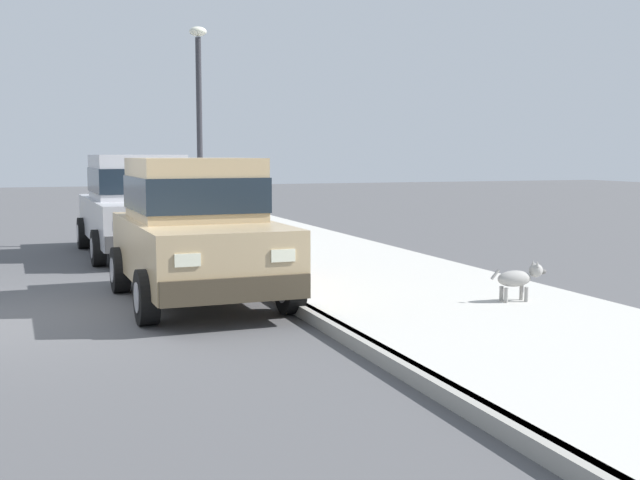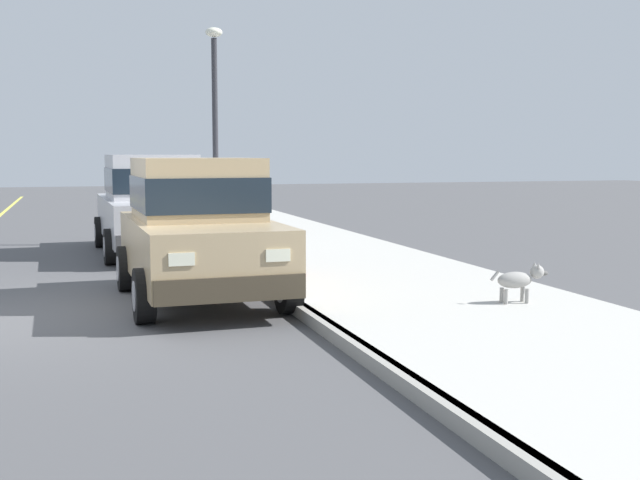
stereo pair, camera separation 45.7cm
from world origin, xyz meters
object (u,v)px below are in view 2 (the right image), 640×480
at_px(car_tan_hatchback, 199,227).
at_px(dog_grey, 520,279).
at_px(street_lamp, 215,108).
at_px(fire_hydrant, 288,253).
at_px(car_silver_sedan, 152,203).

height_order(car_tan_hatchback, dog_grey, car_tan_hatchback).
bearing_deg(street_lamp, fire_hydrant, -88.97).
relative_size(car_tan_hatchback, car_silver_sedan, 0.83).
height_order(car_silver_sedan, street_lamp, street_lamp).
xyz_separation_m(car_silver_sedan, dog_grey, (3.66, -7.37, -0.55)).
height_order(car_silver_sedan, dog_grey, car_silver_sedan).
distance_m(car_silver_sedan, dog_grey, 8.25).
relative_size(fire_hydrant, street_lamp, 0.16).
distance_m(car_tan_hatchback, street_lamp, 6.82).
xyz_separation_m(car_tan_hatchback, street_lamp, (1.35, 6.40, 1.93)).
bearing_deg(car_silver_sedan, street_lamp, 37.43).
relative_size(dog_grey, street_lamp, 0.17).
xyz_separation_m(fire_hydrant, street_lamp, (-0.10, 5.55, 2.43)).
bearing_deg(fire_hydrant, street_lamp, 91.03).
bearing_deg(dog_grey, car_tan_hatchback, 149.67).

